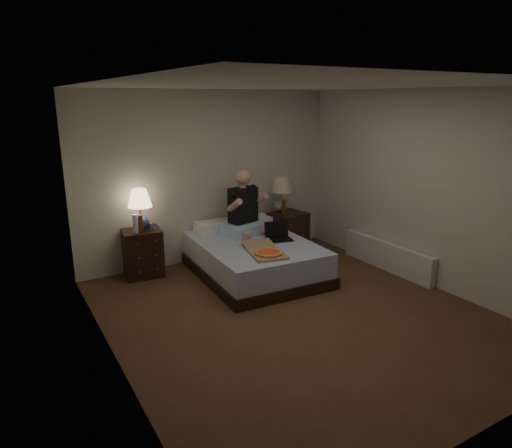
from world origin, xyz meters
TOP-DOWN VIEW (x-y plane):
  - floor at (0.00, 0.00)m, footprint 4.00×4.50m
  - ceiling at (0.00, 0.00)m, footprint 4.00×4.50m
  - wall_back at (0.00, 2.25)m, footprint 4.00×0.00m
  - wall_front at (0.00, -2.25)m, footprint 4.00×0.00m
  - wall_left at (-2.00, 0.00)m, footprint 0.00×4.50m
  - wall_right at (2.00, 0.00)m, footprint 0.00×4.50m
  - bed at (0.20, 1.29)m, footprint 1.52×1.97m
  - nightstand_left at (-1.13, 2.05)m, footprint 0.55×0.51m
  - nightstand_right at (1.10, 1.79)m, footprint 0.57×0.53m
  - lamp_left at (-1.12, 2.05)m, footprint 0.41×0.41m
  - lamp_right at (1.04, 1.89)m, footprint 0.39×0.39m
  - water_bottle at (-1.23, 1.95)m, footprint 0.07×0.07m
  - soda_can at (-1.01, 1.97)m, footprint 0.07×0.07m
  - beer_bottle_left at (-1.16, 1.95)m, footprint 0.06×0.06m
  - beer_bottle_right at (0.98, 1.74)m, footprint 0.06×0.06m
  - person at (0.30, 1.71)m, footprint 0.76×0.66m
  - laptop at (0.54, 1.19)m, footprint 0.39×0.35m
  - pizza_box at (0.05, 0.68)m, footprint 0.55×0.83m
  - radiator at (1.93, 0.49)m, footprint 0.10×1.60m

SIDE VIEW (x-z plane):
  - floor at x=0.00m, z-range 0.00..0.00m
  - radiator at x=1.93m, z-range 0.00..0.40m
  - bed at x=0.20m, z-range 0.00..0.47m
  - nightstand_left at x=-1.13m, z-range 0.00..0.65m
  - nightstand_right at x=1.10m, z-range 0.00..0.66m
  - pizza_box at x=0.05m, z-range 0.47..0.55m
  - laptop at x=0.54m, z-range 0.47..0.71m
  - soda_can at x=-1.01m, z-range 0.65..0.75m
  - beer_bottle_left at x=-1.16m, z-range 0.65..0.88m
  - water_bottle at x=-1.23m, z-range 0.65..0.90m
  - beer_bottle_right at x=0.98m, z-range 0.66..0.89m
  - lamp_left at x=-1.12m, z-range 0.65..1.21m
  - person at x=0.30m, z-range 0.47..1.40m
  - lamp_right at x=1.04m, z-range 0.66..1.22m
  - wall_back at x=0.00m, z-range 0.00..2.50m
  - wall_front at x=0.00m, z-range 0.00..2.50m
  - wall_left at x=-2.00m, z-range 0.00..2.50m
  - wall_right at x=2.00m, z-range 0.00..2.50m
  - ceiling at x=0.00m, z-range 2.50..2.50m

